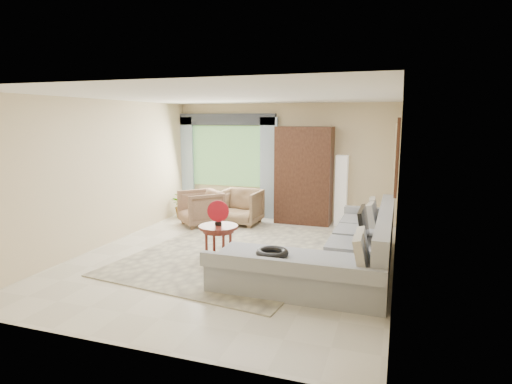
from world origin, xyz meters
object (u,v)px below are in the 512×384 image
(armchair_left, at_px, (201,208))
(armoire, at_px, (304,175))
(armchair_right, at_px, (241,207))
(coffee_table, at_px, (219,244))
(floor_lamp, at_px, (341,190))
(sectional_sofa, at_px, (343,254))
(tv_screen, at_px, (364,224))
(potted_plant, at_px, (183,205))

(armchair_left, height_order, armoire, armoire)
(armchair_right, bearing_deg, coffee_table, -75.72)
(armoire, distance_m, floor_lamp, 0.86)
(sectional_sofa, relative_size, coffee_table, 5.64)
(armchair_right, relative_size, floor_lamp, 0.56)
(sectional_sofa, bearing_deg, coffee_table, -174.28)
(armchair_right, bearing_deg, armoire, 27.58)
(tv_screen, bearing_deg, coffee_table, -170.44)
(armchair_right, distance_m, potted_plant, 1.49)
(armoire, height_order, floor_lamp, armoire)
(coffee_table, bearing_deg, tv_screen, 9.56)
(sectional_sofa, xyz_separation_m, floor_lamp, (-0.43, 2.96, 0.47))
(coffee_table, height_order, armchair_left, armchair_left)
(armchair_left, relative_size, potted_plant, 1.41)
(tv_screen, bearing_deg, potted_plant, 151.59)
(sectional_sofa, xyz_separation_m, coffee_table, (-1.91, -0.19, 0.04))
(tv_screen, xyz_separation_m, coffee_table, (-2.18, -0.37, -0.40))
(armoire, bearing_deg, potted_plant, -170.87)
(potted_plant, relative_size, armoire, 0.28)
(sectional_sofa, bearing_deg, armchair_left, 149.11)
(armchair_right, relative_size, armoire, 0.40)
(sectional_sofa, relative_size, armchair_left, 4.21)
(tv_screen, bearing_deg, armoire, 118.86)
(armchair_left, bearing_deg, floor_lamp, 63.53)
(coffee_table, bearing_deg, armoire, 77.62)
(coffee_table, xyz_separation_m, potted_plant, (-2.04, 2.65, -0.03))
(potted_plant, bearing_deg, armchair_right, -6.71)
(coffee_table, distance_m, armchair_right, 2.54)
(armoire, relative_size, floor_lamp, 1.40)
(armchair_right, bearing_deg, potted_plant, 174.70)
(tv_screen, distance_m, armoire, 3.13)
(armchair_left, xyz_separation_m, potted_plant, (-0.68, 0.50, -0.08))
(coffee_table, bearing_deg, armchair_right, 102.87)
(coffee_table, distance_m, armchair_left, 2.55)
(sectional_sofa, bearing_deg, floor_lamp, 98.33)
(floor_lamp, bearing_deg, potted_plant, -171.96)
(armchair_right, bearing_deg, sectional_sofa, -41.29)
(sectional_sofa, xyz_separation_m, potted_plant, (-3.96, 2.46, 0.01))
(potted_plant, bearing_deg, floor_lamp, 8.04)
(armchair_right, height_order, armoire, armoire)
(potted_plant, distance_m, armoire, 2.86)
(armchair_left, xyz_separation_m, armoire, (2.04, 0.94, 0.68))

